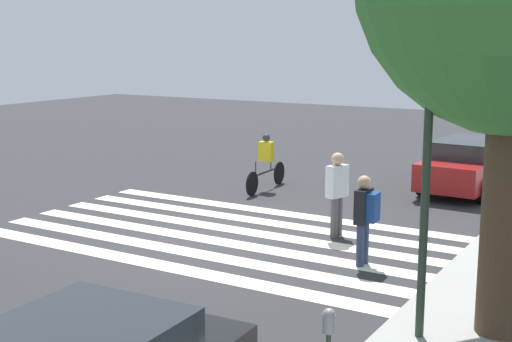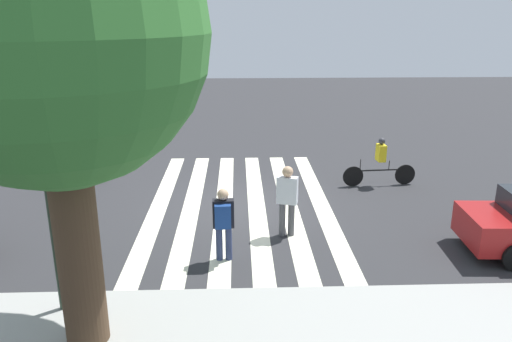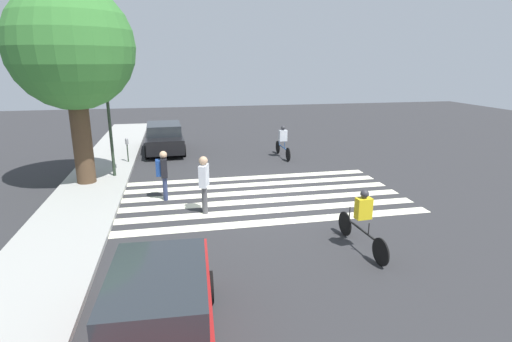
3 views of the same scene
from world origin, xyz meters
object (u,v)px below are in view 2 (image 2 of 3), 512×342
traffic_light (43,138)px  pedestrian_adult_tall_backpack (287,197)px  street_tree (53,38)px  cyclist_near_curb (380,160)px  pedestrian_adult_yellow_jacket (223,220)px  cyclist_far_lane (67,158)px

traffic_light → pedestrian_adult_tall_backpack: size_ratio=2.64×
street_tree → cyclist_near_curb: bearing=-131.9°
street_tree → pedestrian_adult_yellow_jacket: size_ratio=4.28×
street_tree → cyclist_far_lane: size_ratio=3.09×
street_tree → pedestrian_adult_tall_backpack: size_ratio=4.01×
street_tree → cyclist_far_lane: street_tree is taller
traffic_light → street_tree: 2.16m
pedestrian_adult_tall_backpack → cyclist_near_curb: bearing=64.9°
cyclist_far_lane → cyclist_near_curb: size_ratio=0.99×
pedestrian_adult_yellow_jacket → cyclist_far_lane: (5.39, -5.82, -0.16)m
traffic_light → cyclist_near_curb: traffic_light is taller
pedestrian_adult_tall_backpack → cyclist_near_curb: 5.12m
traffic_light → pedestrian_adult_tall_backpack: 6.11m
pedestrian_adult_tall_backpack → pedestrian_adult_yellow_jacket: 2.05m
pedestrian_adult_yellow_jacket → cyclist_far_lane: bearing=130.9°
pedestrian_adult_yellow_jacket → street_tree: bearing=-128.7°
traffic_light → pedestrian_adult_yellow_jacket: size_ratio=2.82×
street_tree → cyclist_near_curb: (-7.29, -8.12, -4.30)m
cyclist_near_curb → pedestrian_adult_yellow_jacket: bearing=41.1°
street_tree → cyclist_far_lane: bearing=-70.6°
traffic_light → street_tree: (-0.74, 1.07, 1.72)m
pedestrian_adult_tall_backpack → pedestrian_adult_yellow_jacket: pedestrian_adult_tall_backpack is taller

